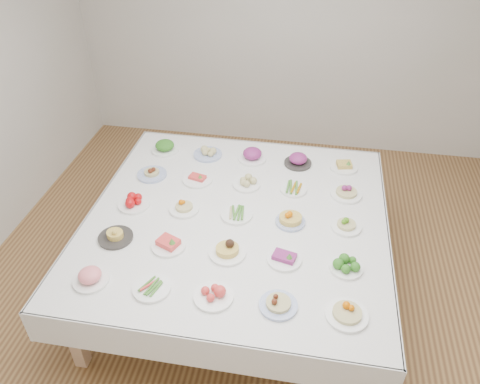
% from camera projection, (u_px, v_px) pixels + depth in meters
% --- Properties ---
extents(room_envelope, '(5.02, 5.02, 2.81)m').
position_uv_depth(room_envelope, '(261.00, 89.00, 3.04)').
color(room_envelope, olive).
rests_on(room_envelope, ground).
extents(display_table, '(2.36, 2.36, 0.75)m').
position_uv_depth(display_table, '(237.00, 222.00, 3.73)').
color(display_table, white).
rests_on(display_table, ground).
extents(dish_0, '(0.24, 0.24, 0.13)m').
position_uv_depth(dish_0, '(90.00, 276.00, 3.11)').
color(dish_0, white).
rests_on(dish_0, display_table).
extents(dish_1, '(0.25, 0.25, 0.05)m').
position_uv_depth(dish_1, '(152.00, 287.00, 3.07)').
color(dish_1, white).
rests_on(dish_1, display_table).
extents(dish_2, '(0.26, 0.26, 0.12)m').
position_uv_depth(dish_2, '(213.00, 292.00, 2.99)').
color(dish_2, white).
rests_on(dish_2, display_table).
extents(dish_3, '(0.24, 0.24, 0.13)m').
position_uv_depth(dish_3, '(279.00, 301.00, 2.94)').
color(dish_3, '#4C66B2').
rests_on(dish_3, display_table).
extents(dish_4, '(0.26, 0.26, 0.15)m').
position_uv_depth(dish_4, '(348.00, 309.00, 2.87)').
color(dish_4, white).
rests_on(dish_4, display_table).
extents(dish_5, '(0.26, 0.26, 0.13)m').
position_uv_depth(dish_5, '(115.00, 233.00, 3.45)').
color(dish_5, '#2C2A27').
rests_on(dish_5, display_table).
extents(dish_6, '(0.25, 0.25, 0.12)m').
position_uv_depth(dish_6, '(168.00, 242.00, 3.38)').
color(dish_6, white).
rests_on(dish_6, display_table).
extents(dish_7, '(0.30, 0.29, 0.17)m').
position_uv_depth(dish_7, '(227.00, 246.00, 3.30)').
color(dish_7, white).
rests_on(dish_7, display_table).
extents(dish_8, '(0.24, 0.24, 0.11)m').
position_uv_depth(dish_8, '(284.00, 256.00, 3.27)').
color(dish_8, white).
rests_on(dish_8, display_table).
extents(dish_9, '(0.23, 0.23, 0.11)m').
position_uv_depth(dish_9, '(347.00, 264.00, 3.20)').
color(dish_9, white).
rests_on(dish_9, display_table).
extents(dish_10, '(0.25, 0.25, 0.12)m').
position_uv_depth(dish_10, '(133.00, 200.00, 3.77)').
color(dish_10, white).
rests_on(dish_10, display_table).
extents(dish_11, '(0.24, 0.24, 0.12)m').
position_uv_depth(dish_11, '(184.00, 205.00, 3.72)').
color(dish_11, white).
rests_on(dish_11, display_table).
extents(dish_12, '(0.25, 0.25, 0.06)m').
position_uv_depth(dish_12, '(237.00, 213.00, 3.68)').
color(dish_12, white).
rests_on(dish_12, display_table).
extents(dish_13, '(0.23, 0.23, 0.14)m').
position_uv_depth(dish_13, '(291.00, 216.00, 3.59)').
color(dish_13, '#4C66B2').
rests_on(dish_13, display_table).
extents(dish_14, '(0.23, 0.23, 0.12)m').
position_uv_depth(dish_14, '(347.00, 223.00, 3.55)').
color(dish_14, white).
rests_on(dish_14, display_table).
extents(dish_15, '(0.26, 0.26, 0.13)m').
position_uv_depth(dish_15, '(151.00, 170.00, 4.11)').
color(dish_15, '#4C66B2').
rests_on(dish_15, display_table).
extents(dish_16, '(0.26, 0.26, 0.10)m').
position_uv_depth(dish_16, '(197.00, 177.00, 4.06)').
color(dish_16, white).
rests_on(dish_16, display_table).
extents(dish_17, '(0.23, 0.23, 0.11)m').
position_uv_depth(dish_17, '(247.00, 181.00, 3.99)').
color(dish_17, white).
rests_on(dish_17, display_table).
extents(dish_18, '(0.22, 0.22, 0.06)m').
position_uv_depth(dish_18, '(294.00, 188.00, 3.95)').
color(dish_18, white).
rests_on(dish_18, display_table).
extents(dish_19, '(0.27, 0.27, 0.15)m').
position_uv_depth(dish_19, '(347.00, 189.00, 3.87)').
color(dish_19, white).
rests_on(dish_19, display_table).
extents(dish_20, '(0.25, 0.25, 0.15)m').
position_uv_depth(dish_20, '(165.00, 145.00, 4.43)').
color(dish_20, white).
rests_on(dish_20, display_table).
extents(dish_21, '(0.26, 0.26, 0.11)m').
position_uv_depth(dish_21, '(208.00, 151.00, 4.38)').
color(dish_21, '#4C66B2').
rests_on(dish_21, display_table).
extents(dish_22, '(0.28, 0.28, 0.16)m').
position_uv_depth(dish_22, '(252.00, 152.00, 4.31)').
color(dish_22, white).
rests_on(dish_22, display_table).
extents(dish_23, '(0.25, 0.25, 0.14)m').
position_uv_depth(dish_23, '(298.00, 159.00, 4.25)').
color(dish_23, '#2C2A27').
rests_on(dish_23, display_table).
extents(dish_24, '(0.25, 0.25, 0.10)m').
position_uv_depth(dish_24, '(344.00, 164.00, 4.21)').
color(dish_24, white).
rests_on(dish_24, display_table).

